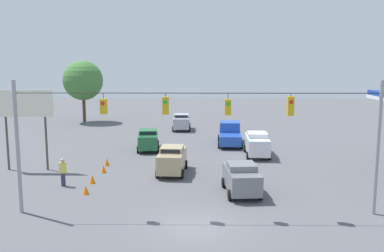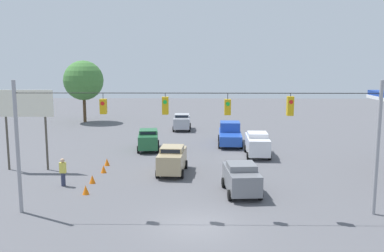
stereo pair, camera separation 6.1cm
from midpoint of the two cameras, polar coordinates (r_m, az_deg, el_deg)
name	(u,v)px [view 1 (the left image)]	position (r m, az deg, el deg)	size (l,w,h in m)	color
ground_plane	(196,225)	(21.71, 0.51, -13.09)	(140.00, 140.00, 0.00)	#56565B
overhead_signal_span	(199,130)	(22.12, 0.81, -0.51)	(18.99, 0.38, 7.09)	#939399
sedan_silver_withflow_deep	(182,122)	(49.63, -1.44, 0.58)	(2.04, 3.84, 1.87)	#A8AAB2
pickup_truck_blue_oncoming_deep	(230,134)	(41.38, 5.01, -1.11)	(2.45, 5.64, 2.12)	#234CB2
sedan_white_oncoming_far	(257,144)	(36.69, 8.63, -2.35)	(2.09, 4.52, 2.02)	silver
sedan_grey_crossing_near	(241,178)	(26.41, 6.54, -6.87)	(2.27, 4.12, 1.89)	slate
sedan_green_withflow_far	(148,139)	(38.92, -5.91, -1.77)	(2.22, 4.25, 1.86)	#236038
sedan_tan_withflow_mid	(172,159)	(30.84, -2.72, -4.45)	(2.14, 4.27, 1.97)	tan
traffic_cone_nearest	(86,190)	(27.02, -14.05, -8.26)	(0.41, 0.41, 0.57)	orange
traffic_cone_second	(92,179)	(29.24, -13.21, -6.92)	(0.41, 0.41, 0.57)	orange
traffic_cone_third	(103,169)	(31.72, -11.77, -5.63)	(0.41, 0.41, 0.57)	orange
traffic_cone_fourth	(107,162)	(33.78, -11.34, -4.73)	(0.41, 0.41, 0.57)	orange
roadside_billboard	(25,110)	(33.45, -21.43, 1.95)	(4.14, 0.16, 5.94)	#4C473D
pedestrian	(63,172)	(28.96, -16.89, -5.90)	(0.40, 0.28, 1.83)	#2D334C
tree_horizon_left	(83,81)	(57.38, -14.36, 5.90)	(5.13, 5.13, 8.01)	#4C3823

